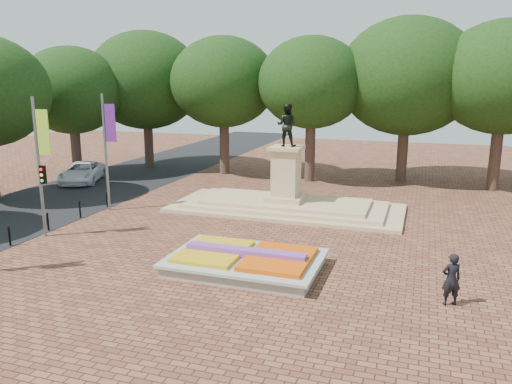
% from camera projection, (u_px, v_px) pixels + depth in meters
% --- Properties ---
extents(ground, '(90.00, 90.00, 0.00)m').
position_uv_depth(ground, '(240.00, 251.00, 23.15)').
color(ground, brown).
rests_on(ground, ground).
extents(asphalt_street, '(9.00, 90.00, 0.02)m').
position_uv_depth(asphalt_street, '(51.00, 202.00, 32.45)').
color(asphalt_street, black).
rests_on(asphalt_street, ground).
extents(flower_bed, '(6.30, 4.30, 0.91)m').
position_uv_depth(flower_bed, '(246.00, 261.00, 20.89)').
color(flower_bed, gray).
rests_on(flower_bed, ground).
extents(monument, '(14.00, 6.00, 6.40)m').
position_uv_depth(monument, '(286.00, 196.00, 30.34)').
color(monument, tan).
rests_on(monument, ground).
extents(tree_row_back, '(44.80, 8.80, 10.43)m').
position_uv_depth(tree_row_back, '(352.00, 94.00, 37.55)').
color(tree_row_back, '#3D2A21').
rests_on(tree_row_back, ground).
extents(banner_poles, '(0.88, 11.17, 7.00)m').
position_uv_depth(banner_poles, '(36.00, 162.00, 24.23)').
color(banner_poles, slate).
rests_on(banner_poles, ground).
extents(bollard_row, '(0.12, 13.12, 0.98)m').
position_uv_depth(bollard_row, '(30.00, 228.00, 24.99)').
color(bollard_row, black).
rests_on(bollard_row, ground).
extents(van, '(4.49, 6.10, 1.54)m').
position_uv_depth(van, '(82.00, 172.00, 38.54)').
color(van, white).
rests_on(van, ground).
extents(pedestrian, '(0.82, 0.70, 1.92)m').
position_uv_depth(pedestrian, '(451.00, 279.00, 17.49)').
color(pedestrian, black).
rests_on(pedestrian, ground).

